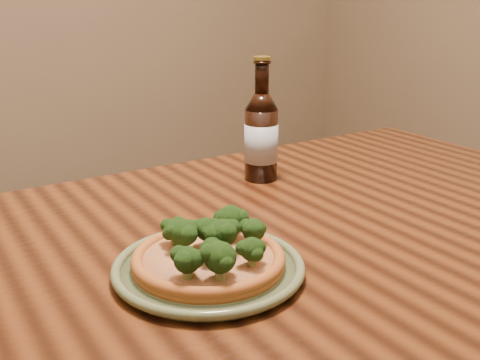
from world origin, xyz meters
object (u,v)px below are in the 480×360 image
table (247,289)px  beer_bottle (261,135)px  plate (209,268)px  pizza (210,254)px

table → beer_bottle: beer_bottle is taller
table → beer_bottle: (0.19, 0.25, 0.19)m
plate → table: bearing=32.6°
table → plate: size_ratio=5.79×
table → plate: plate is taller
table → beer_bottle: size_ratio=6.12×
beer_bottle → pizza: bearing=-111.6°
plate → pizza: (0.00, -0.00, 0.02)m
beer_bottle → plate: bearing=-111.9°
pizza → beer_bottle: (0.31, 0.32, 0.07)m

